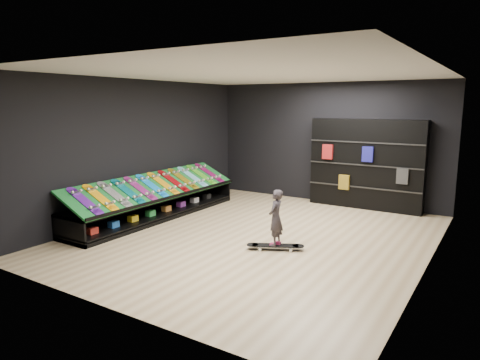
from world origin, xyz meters
The scene contains 23 objects.
floor centered at (0.00, 0.00, 0.00)m, with size 6.00×7.00×0.01m, color #CDB68A.
ceiling centered at (0.00, 0.00, 3.00)m, with size 6.00×7.00×0.01m, color white.
wall_back centered at (0.00, 3.50, 1.50)m, with size 6.00×0.02×3.00m, color black.
wall_front centered at (0.00, -3.50, 1.50)m, with size 6.00×0.02×3.00m, color black.
wall_left centered at (-3.00, 0.00, 1.50)m, with size 0.02×7.00×3.00m, color black.
wall_right centered at (3.00, 0.00, 1.50)m, with size 0.02×7.00×3.00m, color black.
display_rack centered at (-2.55, 0.00, 0.25)m, with size 0.90×4.50×0.50m, color black, non-canonical shape.
turf_ramp centered at (-2.50, 0.00, 0.71)m, with size 1.00×4.50×0.04m, color #0D571E.
back_shelving centered at (1.07, 3.32, 1.06)m, with size 2.65×0.31×2.12m, color black.
floor_skateboard centered at (0.67, -0.51, 0.05)m, with size 0.98×0.22×0.09m, color black, non-canonical shape.
child centered at (0.67, -0.51, 0.38)m, with size 0.22×0.15×0.58m, color black.
display_board_0 centered at (-2.49, -1.90, 0.74)m, with size 0.98×0.22×0.09m, color purple, non-canonical shape.
display_board_1 centered at (-2.49, -1.55, 0.74)m, with size 0.98×0.22×0.09m, color yellow, non-canonical shape.
display_board_2 centered at (-2.49, -1.21, 0.74)m, with size 0.98×0.22×0.09m, color black, non-canonical shape.
display_board_3 centered at (-2.49, -0.86, 0.74)m, with size 0.98×0.22×0.09m, color #0C8C99, non-canonical shape.
display_board_4 centered at (-2.49, -0.52, 0.74)m, with size 0.98×0.22×0.09m, color #2626BF, non-canonical shape.
display_board_5 centered at (-2.49, -0.17, 0.74)m, with size 0.98×0.22×0.09m, color blue, non-canonical shape.
display_board_6 centered at (-2.49, 0.17, 0.74)m, with size 0.98×0.22×0.09m, color orange, non-canonical shape.
display_board_7 centered at (-2.49, 0.52, 0.74)m, with size 0.98×0.22×0.09m, color red, non-canonical shape.
display_board_8 centered at (-2.49, 0.86, 0.74)m, with size 0.98×0.22×0.09m, color yellow, non-canonical shape.
display_board_9 centered at (-2.49, 1.21, 0.74)m, with size 0.98×0.22×0.09m, color #0CB2E5, non-canonical shape.
display_board_10 centered at (-2.49, 1.55, 0.74)m, with size 0.98×0.22×0.09m, color green, non-canonical shape.
display_board_11 centered at (-2.49, 1.90, 0.74)m, with size 0.98×0.22×0.09m, color #E5198C, non-canonical shape.
Camera 1 is at (3.89, -6.77, 2.46)m, focal length 32.00 mm.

